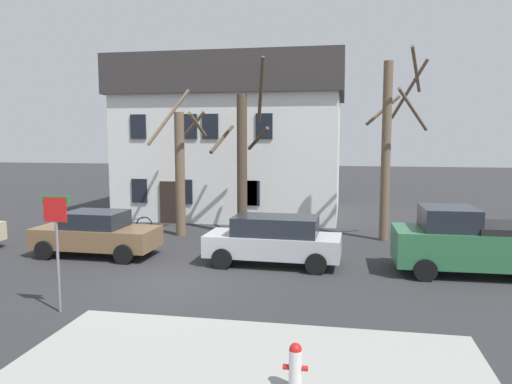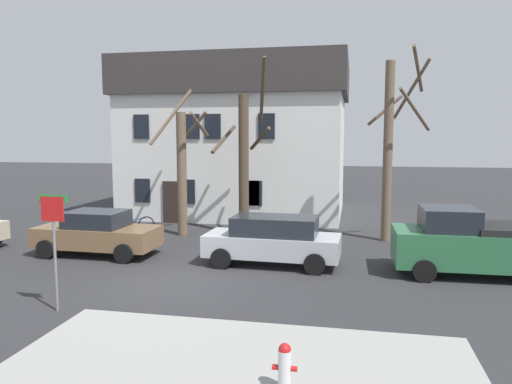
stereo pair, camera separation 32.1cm
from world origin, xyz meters
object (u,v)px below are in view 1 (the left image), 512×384
object	(u,v)px
tree_bare_near	(180,167)
fire_hydrant	(295,365)
street_sign_pole	(56,231)
car_brown_sedan	(96,233)
tree_bare_mid	(243,160)
car_silver_wagon	(274,240)
building_main	(236,137)
bicycle_leaning	(132,224)
tree_bare_far	(389,144)
pickup_truck_green	(477,243)

from	to	relation	value
tree_bare_near	fire_hydrant	bearing A→B (deg)	-63.30
street_sign_pole	car_brown_sedan	bearing A→B (deg)	109.71
tree_bare_mid	car_silver_wagon	world-z (taller)	tree_bare_mid
building_main	fire_hydrant	size ratio (longest dim) A/B	15.06
building_main	bicycle_leaning	distance (m)	8.48
street_sign_pole	tree_bare_mid	bearing A→B (deg)	76.27
tree_bare_mid	fire_hydrant	bearing A→B (deg)	-74.49
building_main	car_brown_sedan	world-z (taller)	building_main
tree_bare_mid	bicycle_leaning	world-z (taller)	tree_bare_mid
tree_bare_near	tree_bare_far	world-z (taller)	tree_bare_far
tree_bare_near	fire_hydrant	world-z (taller)	tree_bare_near
bicycle_leaning	building_main	bearing A→B (deg)	63.84
car_silver_wagon	fire_hydrant	distance (m)	8.35
tree_bare_far	pickup_truck_green	bearing A→B (deg)	-63.75
street_sign_pole	car_silver_wagon	bearing A→B (deg)	49.65
tree_bare_mid	tree_bare_near	bearing A→B (deg)	-167.67
tree_bare_mid	car_silver_wagon	distance (m)	5.78
pickup_truck_green	car_brown_sedan	bearing A→B (deg)	179.42
street_sign_pole	bicycle_leaning	bearing A→B (deg)	104.57
tree_bare_mid	car_brown_sedan	distance (m)	6.92
tree_bare_mid	tree_bare_far	distance (m)	6.17
tree_bare_mid	bicycle_leaning	xyz separation A→B (m)	(-5.01, -0.44, -2.94)
bicycle_leaning	tree_bare_far	bearing A→B (deg)	1.79
bicycle_leaning	pickup_truck_green	bearing A→B (deg)	-18.03
car_brown_sedan	car_silver_wagon	xyz separation A→B (m)	(6.50, -0.12, 0.05)
fire_hydrant	bicycle_leaning	size ratio (longest dim) A/B	0.48
street_sign_pole	bicycle_leaning	size ratio (longest dim) A/B	1.75
pickup_truck_green	bicycle_leaning	xyz separation A→B (m)	(-13.47, 4.39, -0.65)
car_silver_wagon	car_brown_sedan	bearing A→B (deg)	178.95
car_brown_sedan	car_silver_wagon	world-z (taller)	car_silver_wagon
tree_bare_near	tree_bare_mid	world-z (taller)	tree_bare_mid
bicycle_leaning	fire_hydrant	bearing A→B (deg)	-55.56
tree_bare_far	street_sign_pole	bearing A→B (deg)	-130.52
car_silver_wagon	street_sign_pole	world-z (taller)	street_sign_pole
building_main	tree_bare_mid	xyz separation A→B (m)	(1.69, -6.31, -0.97)
tree_bare_mid	pickup_truck_green	bearing A→B (deg)	-29.68
tree_bare_near	car_brown_sedan	world-z (taller)	tree_bare_near
pickup_truck_green	street_sign_pole	distance (m)	12.22
car_brown_sedan	fire_hydrant	bearing A→B (deg)	-45.92
tree_bare_far	street_sign_pole	xyz separation A→B (m)	(-8.61, -10.07, -1.98)
building_main	bicycle_leaning	size ratio (longest dim) A/B	7.20
tree_bare_mid	fire_hydrant	distance (m)	13.78
bicycle_leaning	car_brown_sedan	bearing A→B (deg)	-82.38
car_silver_wagon	bicycle_leaning	size ratio (longest dim) A/B	2.75
car_silver_wagon	street_sign_pole	size ratio (longest dim) A/B	1.57
tree_bare_near	tree_bare_mid	xyz separation A→B (m)	(2.64, 0.58, 0.32)
tree_bare_near	tree_bare_far	distance (m)	8.84
bicycle_leaning	street_sign_pole	bearing A→B (deg)	-75.43
tree_bare_mid	car_brown_sedan	size ratio (longest dim) A/B	1.71
pickup_truck_green	fire_hydrant	world-z (taller)	pickup_truck_green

